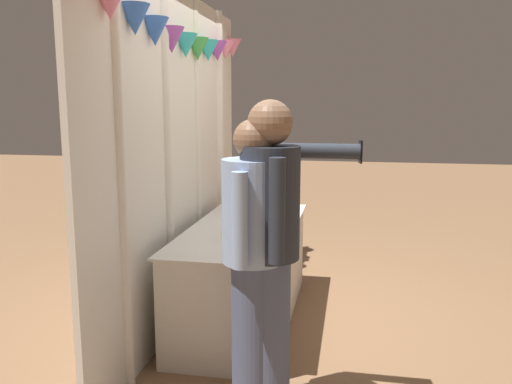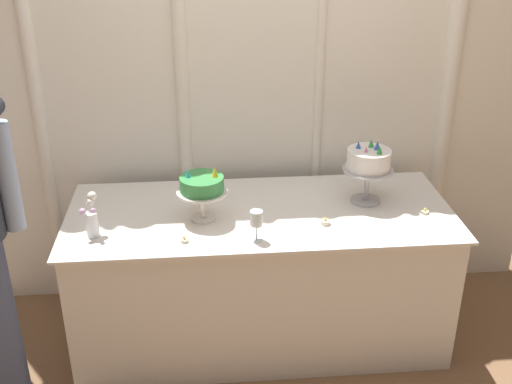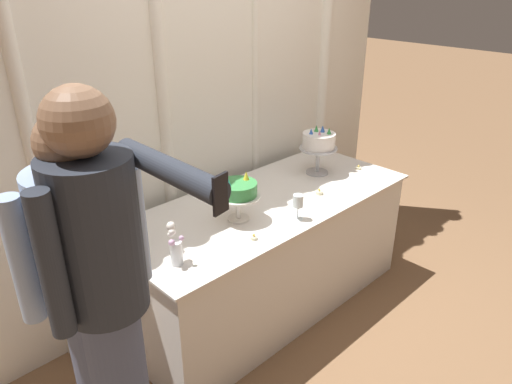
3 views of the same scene
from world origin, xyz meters
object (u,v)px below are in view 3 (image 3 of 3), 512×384
wine_glass (298,202)px  flower_vase (175,247)px  cake_table (266,253)px  tealight_near_right (359,168)px  cake_display_nearleft (238,191)px  cake_display_nearright (319,143)px  tealight_near_left (319,192)px  tealight_far_left (254,238)px  guest_man_dark_suit (93,299)px  guest_man_pink_jacket (106,291)px

wine_glass → flower_vase: flower_vase is taller
cake_table → tealight_near_right: 0.92m
cake_display_nearleft → cake_display_nearright: bearing=8.0°
tealight_near_left → cake_display_nearleft: bearing=169.7°
tealight_far_left → tealight_near_right: same height
cake_display_nearright → tealight_near_left: cake_display_nearright is taller
flower_vase → tealight_far_left: 0.45m
tealight_far_left → cake_display_nearright: bearing=19.8°
wine_glass → flower_vase: bearing=171.8°
cake_display_nearleft → guest_man_dark_suit: bearing=-164.9°
guest_man_dark_suit → cake_table: bearing=14.2°
tealight_far_left → tealight_near_right: bearing=8.2°
cake_display_nearleft → tealight_far_left: cake_display_nearleft is taller
cake_display_nearleft → wine_glass: size_ratio=1.83×
wine_glass → tealight_far_left: wine_glass is taller
cake_table → tealight_far_left: tealight_far_left is taller
wine_glass → tealight_far_left: bearing=177.9°
guest_man_dark_suit → wine_glass: bearing=1.9°
cake_display_nearleft → cake_display_nearright: 0.86m
cake_display_nearleft → tealight_near_right: cake_display_nearleft is taller
tealight_near_right → guest_man_dark_suit: guest_man_dark_suit is taller
wine_glass → tealight_far_left: size_ratio=3.96×
cake_table → cake_display_nearleft: size_ratio=7.06×
wine_glass → tealight_near_right: 0.90m
cake_display_nearleft → tealight_near_right: size_ratio=6.89×
tealight_near_left → tealight_far_left: bearing=-170.7°
cake_display_nearleft → guest_man_pink_jacket: bearing=-159.7°
tealight_near_left → wine_glass: bearing=-160.4°
cake_display_nearleft → tealight_far_left: (-0.09, -0.22, -0.17)m
cake_display_nearleft → guest_man_dark_suit: guest_man_dark_suit is taller
wine_glass → guest_man_dark_suit: 1.26m
guest_man_dark_suit → tealight_far_left: bearing=3.3°
flower_vase → tealight_near_left: size_ratio=4.40×
cake_table → guest_man_pink_jacket: guest_man_pink_jacket is taller
flower_vase → tealight_near_right: 1.65m
guest_man_pink_jacket → flower_vase: bearing=27.3°
cake_display_nearright → flower_vase: bearing=-170.0°
tealight_near_left → tealight_near_right: tealight_near_left is taller
cake_table → guest_man_dark_suit: bearing=-165.8°
cake_display_nearright → tealight_near_left: bearing=-138.6°
wine_glass → cake_table: bearing=80.9°
cake_display_nearright → guest_man_pink_jacket: size_ratio=0.19×
cake_table → tealight_near_right: bearing=-7.2°
cake_display_nearleft → tealight_near_right: 1.13m
cake_display_nearleft → cake_display_nearright: cake_display_nearright is taller
wine_glass → tealight_near_right: wine_glass is taller
wine_glass → tealight_near_left: (0.35, 0.12, -0.10)m
cake_display_nearright → guest_man_pink_jacket: (-1.85, -0.49, -0.01)m
cake_display_nearleft → guest_man_dark_suit: 1.05m
wine_glass → tealight_far_left: (-0.34, 0.01, -0.10)m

